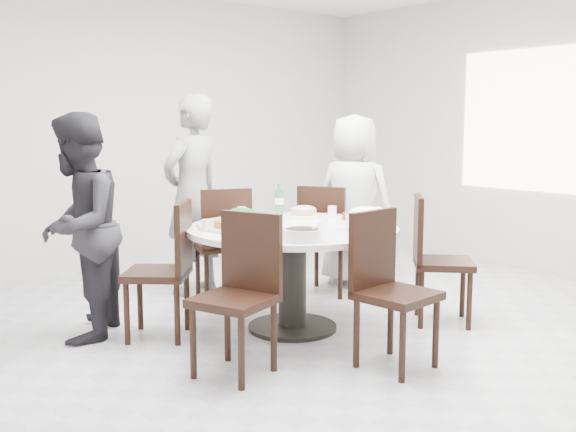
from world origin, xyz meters
TOP-DOWN VIEW (x-y plane):
  - floor at (0.00, 0.00)m, footprint 6.00×6.00m
  - wall_back at (0.00, 3.00)m, footprint 6.00×0.01m
  - wall_right at (3.00, 0.00)m, footprint 0.01×6.00m
  - window at (2.98, 0.00)m, footprint 0.04×2.20m
  - dining_table at (-0.14, 0.26)m, footprint 1.50×1.50m
  - chair_ne at (0.77, 0.86)m, footprint 0.57×0.57m
  - chair_n at (-0.06, 1.29)m, footprint 0.54×0.54m
  - chair_nw at (-0.98, 0.71)m, footprint 0.59×0.59m
  - chair_sw at (-0.98, -0.21)m, footprint 0.54×0.54m
  - chair_s at (-0.15, -0.73)m, footprint 0.45×0.45m
  - chair_se at (0.82, -0.33)m, footprint 0.59×0.59m
  - diner_right at (1.16, 0.95)m, footprint 0.72×0.88m
  - diner_middle at (-0.13, 1.62)m, footprint 0.71×0.56m
  - diner_left at (-1.40, 1.03)m, footprint 0.93×0.96m
  - dish_greens at (-0.24, 0.74)m, footprint 0.25×0.25m
  - dish_pale at (0.21, 0.54)m, footprint 0.26×0.26m
  - dish_orange at (-0.60, 0.38)m, footprint 0.29×0.29m
  - dish_redbrown at (0.32, 0.09)m, footprint 0.26×0.26m
  - dish_tofu at (-0.57, 0.03)m, footprint 0.29×0.29m
  - rice_bowl at (0.15, -0.17)m, footprint 0.28×0.28m
  - soup_bowl at (-0.46, -0.22)m, footprint 0.24×0.24m
  - beverage_bottle at (0.18, 0.81)m, footprint 0.07×0.07m
  - tea_cups at (-0.18, 0.92)m, footprint 0.07×0.07m
  - chopsticks at (-0.14, 0.91)m, footprint 0.24×0.04m

SIDE VIEW (x-z plane):
  - floor at x=0.00m, z-range -0.01..0.01m
  - dining_table at x=-0.14m, z-range 0.00..0.75m
  - chair_ne at x=0.77m, z-range 0.00..0.95m
  - chair_n at x=-0.06m, z-range 0.00..0.95m
  - chair_nw at x=-0.98m, z-range 0.00..0.95m
  - chair_sw at x=-0.98m, z-range 0.00..0.95m
  - chair_s at x=-0.15m, z-range 0.00..0.95m
  - chair_se at x=0.82m, z-range 0.00..0.95m
  - chopsticks at x=-0.14m, z-range 0.75..0.76m
  - diner_left at x=-1.40m, z-range 0.00..1.55m
  - diner_right at x=1.16m, z-range 0.00..1.55m
  - dish_redbrown at x=0.32m, z-range 0.75..0.81m
  - dish_greens at x=-0.24m, z-range 0.75..0.82m
  - dish_pale at x=0.21m, z-range 0.75..0.82m
  - dish_tofu at x=-0.57m, z-range 0.75..0.82m
  - soup_bowl at x=-0.46m, z-range 0.75..0.83m
  - dish_orange at x=-0.60m, z-range 0.75..0.83m
  - tea_cups at x=-0.18m, z-range 0.75..0.83m
  - rice_bowl at x=0.15m, z-range 0.75..0.87m
  - diner_middle at x=-0.13m, z-range 0.00..1.72m
  - beverage_bottle at x=0.18m, z-range 0.75..1.00m
  - wall_back at x=0.00m, z-range 0.00..2.80m
  - wall_right at x=3.00m, z-range 0.00..2.80m
  - window at x=2.98m, z-range 0.80..2.20m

